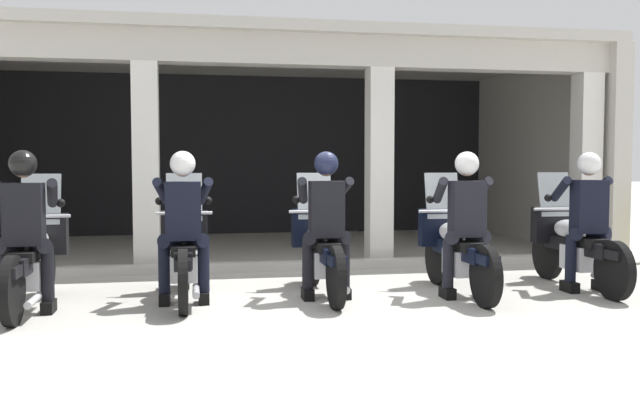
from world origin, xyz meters
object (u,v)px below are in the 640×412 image
(police_officer_far_left, at_px, (25,217))
(police_officer_center, at_px, (326,212))
(police_officer_right, at_px, (466,212))
(motorcycle_right, at_px, (456,249))
(motorcycle_far_right, at_px, (573,245))
(motorcycle_far_left, at_px, (33,258))
(police_officer_left, at_px, (183,214))
(police_officer_far_right, at_px, (587,209))
(motorcycle_center, at_px, (321,249))
(motorcycle_left, at_px, (184,253))

(police_officer_far_left, xyz_separation_m, police_officer_center, (2.99, 0.19, 0.00))
(police_officer_right, bearing_deg, motorcycle_right, 77.84)
(motorcycle_right, bearing_deg, police_officer_right, -102.16)
(police_officer_right, height_order, motorcycle_far_right, police_officer_right)
(motorcycle_far_left, height_order, police_officer_left, police_officer_left)
(police_officer_center, height_order, motorcycle_far_right, police_officer_center)
(police_officer_right, height_order, police_officer_far_right, same)
(police_officer_center, bearing_deg, motorcycle_center, 82.74)
(police_officer_center, distance_m, police_officer_far_right, 3.00)
(motorcycle_right, bearing_deg, motorcycle_far_left, 167.91)
(motorcycle_center, bearing_deg, police_officer_center, -97.26)
(motorcycle_right, height_order, motorcycle_far_right, same)
(motorcycle_center, xyz_separation_m, police_officer_center, (-0.00, -0.28, 0.44))
(motorcycle_far_right, bearing_deg, police_officer_far_right, -100.84)
(motorcycle_center, bearing_deg, police_officer_far_left, -177.92)
(police_officer_left, distance_m, police_officer_right, 3.00)
(police_officer_far_left, bearing_deg, motorcycle_left, 6.28)
(police_officer_far_right, bearing_deg, police_officer_left, 168.01)
(police_officer_far_left, bearing_deg, police_officer_far_right, -10.61)
(police_officer_left, xyz_separation_m, police_officer_far_right, (4.49, -0.11, 0.00))
(motorcycle_far_left, height_order, motorcycle_center, same)
(motorcycle_right, bearing_deg, police_officer_left, 169.51)
(police_officer_center, xyz_separation_m, police_officer_far_right, (2.99, -0.11, 0.00))
(police_officer_far_left, distance_m, police_officer_right, 4.49)
(motorcycle_right, bearing_deg, motorcycle_far_right, -8.08)
(police_officer_far_left, height_order, police_officer_center, same)
(police_officer_center, distance_m, police_officer_right, 1.51)
(motorcycle_far_left, distance_m, police_officer_right, 4.52)
(motorcycle_far_left, xyz_separation_m, police_officer_right, (4.49, -0.30, 0.44))
(motorcycle_left, height_order, police_officer_right, police_officer_right)
(police_officer_far_left, height_order, police_officer_right, same)
(police_officer_center, bearing_deg, police_officer_far_left, 176.73)
(motorcycle_far_left, distance_m, police_officer_center, 3.03)
(police_officer_far_right, bearing_deg, police_officer_center, 167.31)
(motorcycle_left, relative_size, motorcycle_right, 1.00)
(police_officer_left, relative_size, police_officer_far_right, 1.00)
(police_officer_right, bearing_deg, police_officer_far_right, -8.08)
(motorcycle_far_left, relative_size, police_officer_far_right, 1.29)
(motorcycle_left, bearing_deg, police_officer_center, -22.42)
(police_officer_right, xyz_separation_m, motorcycle_far_right, (1.50, 0.38, -0.44))
(motorcycle_far_left, relative_size, police_officer_left, 1.29)
(police_officer_far_left, height_order, motorcycle_center, police_officer_far_left)
(motorcycle_right, relative_size, police_officer_far_right, 1.29)
(motorcycle_center, xyz_separation_m, police_officer_far_right, (2.99, -0.39, 0.44))
(motorcycle_far_right, bearing_deg, police_officer_center, 172.73)
(motorcycle_center, relative_size, motorcycle_right, 1.00)
(motorcycle_left, distance_m, motorcycle_right, 3.00)
(motorcycle_far_left, height_order, police_officer_far_right, police_officer_far_right)
(police_officer_center, bearing_deg, motorcycle_left, 162.27)
(motorcycle_left, height_order, motorcycle_right, same)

